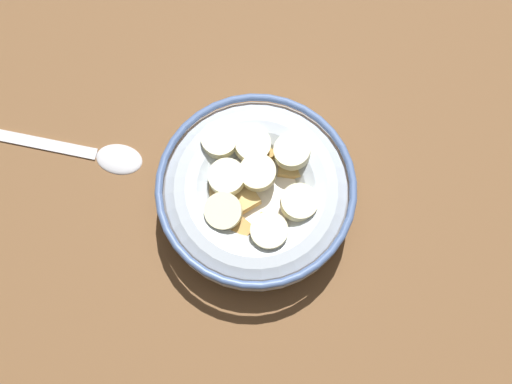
# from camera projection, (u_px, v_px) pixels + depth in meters

# --- Properties ---
(ground_plane) EXTENTS (1.20, 1.20, 0.02)m
(ground_plane) POSITION_uv_depth(u_px,v_px,m) (256.00, 204.00, 0.57)
(ground_plane) COLOR brown
(cereal_bowl) EXTENTS (0.16, 0.16, 0.05)m
(cereal_bowl) POSITION_uv_depth(u_px,v_px,m) (256.00, 193.00, 0.54)
(cereal_bowl) COLOR #B2BCC6
(cereal_bowl) RESTS_ON ground_plane
(spoon) EXTENTS (0.11, 0.10, 0.01)m
(spoon) POSITION_uv_depth(u_px,v_px,m) (96.00, 154.00, 0.57)
(spoon) COLOR silver
(spoon) RESTS_ON ground_plane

